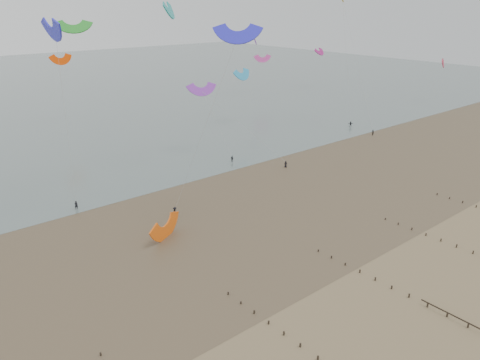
% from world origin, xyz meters
% --- Properties ---
extents(ground, '(500.00, 500.00, 0.00)m').
position_xyz_m(ground, '(0.00, 0.00, 0.00)').
color(ground, brown).
rests_on(ground, ground).
extents(sea_and_shore, '(500.00, 665.00, 0.03)m').
position_xyz_m(sea_and_shore, '(-4.08, 34.40, 0.01)').
color(sea_and_shore, '#475654').
rests_on(sea_and_shore, ground).
extents(kitesurfer_lead, '(0.68, 0.49, 1.71)m').
position_xyz_m(kitesurfer_lead, '(-18.92, 51.90, 0.86)').
color(kitesurfer_lead, black).
rests_on(kitesurfer_lead, ground).
extents(kitesurfers, '(142.89, 22.23, 1.83)m').
position_xyz_m(kitesurfers, '(25.79, 48.25, 0.84)').
color(kitesurfers, black).
rests_on(kitesurfers, ground).
extents(grounded_kite, '(9.09, 8.41, 4.01)m').
position_xyz_m(grounded_kite, '(-11.80, 31.34, 0.00)').
color(grounded_kite, '#F65C0F').
rests_on(grounded_kite, ground).
extents(kites_airborne, '(247.75, 108.97, 38.89)m').
position_xyz_m(kites_airborne, '(3.24, 87.84, 22.40)').
color(kites_airborne, green).
rests_on(kites_airborne, ground).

